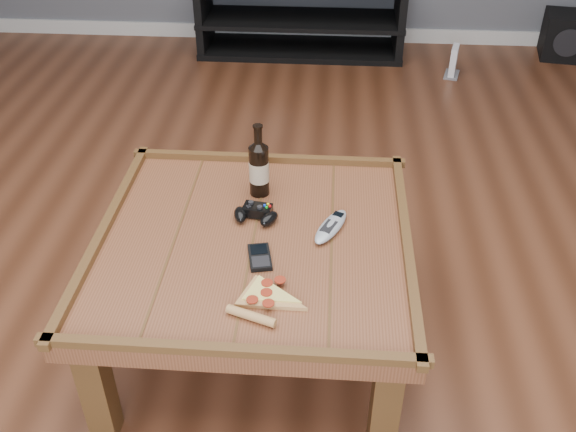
# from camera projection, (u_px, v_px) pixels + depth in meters

# --- Properties ---
(ground) EXTENTS (6.00, 6.00, 0.00)m
(ground) POSITION_uv_depth(u_px,v_px,m) (257.00, 338.00, 2.31)
(ground) COLOR #462314
(ground) RESTS_ON ground
(baseboard) EXTENTS (5.00, 0.02, 0.10)m
(baseboard) POSITION_uv_depth(u_px,v_px,m) (302.00, 33.00, 4.70)
(baseboard) COLOR silver
(baseboard) RESTS_ON ground
(coffee_table) EXTENTS (1.03, 1.03, 0.48)m
(coffee_table) POSITION_uv_depth(u_px,v_px,m) (254.00, 253.00, 2.08)
(coffee_table) COLOR brown
(coffee_table) RESTS_ON ground
(media_console) EXTENTS (1.40, 0.45, 0.50)m
(media_console) POSITION_uv_depth(u_px,v_px,m) (301.00, 17.00, 4.39)
(media_console) COLOR black
(media_console) RESTS_ON ground
(beer_bottle) EXTENTS (0.07, 0.07, 0.27)m
(beer_bottle) POSITION_uv_depth(u_px,v_px,m) (259.00, 167.00, 2.20)
(beer_bottle) COLOR black
(beer_bottle) RESTS_ON coffee_table
(game_controller) EXTENTS (0.17, 0.12, 0.04)m
(game_controller) POSITION_uv_depth(u_px,v_px,m) (256.00, 214.00, 2.12)
(game_controller) COLOR black
(game_controller) RESTS_ON coffee_table
(pizza_slice) EXTENTS (0.24, 0.30, 0.03)m
(pizza_slice) POSITION_uv_depth(u_px,v_px,m) (264.00, 298.00, 1.81)
(pizza_slice) COLOR tan
(pizza_slice) RESTS_ON coffee_table
(smartphone) EXTENTS (0.09, 0.13, 0.02)m
(smartphone) POSITION_uv_depth(u_px,v_px,m) (260.00, 257.00, 1.96)
(smartphone) COLOR black
(smartphone) RESTS_ON coffee_table
(remote_control) EXTENTS (0.14, 0.21, 0.03)m
(remote_control) POSITION_uv_depth(u_px,v_px,m) (331.00, 226.00, 2.07)
(remote_control) COLOR #9BA1A9
(remote_control) RESTS_ON coffee_table
(subwoofer) EXTENTS (0.34, 0.34, 0.30)m
(subwoofer) POSITION_uv_depth(u_px,v_px,m) (566.00, 35.00, 4.38)
(subwoofer) COLOR black
(subwoofer) RESTS_ON ground
(game_console) EXTENTS (0.12, 0.17, 0.20)m
(game_console) POSITION_uv_depth(u_px,v_px,m) (453.00, 63.00, 4.15)
(game_console) COLOR slate
(game_console) RESTS_ON ground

